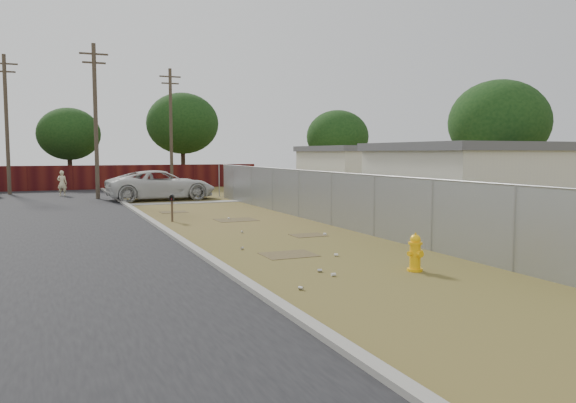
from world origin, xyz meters
name	(u,v)px	position (x,y,z in m)	size (l,w,h in m)	color
ground	(254,230)	(0.00, 0.00, 0.00)	(120.00, 120.00, 0.00)	brown
street	(47,215)	(-6.76, 8.05, 0.02)	(15.10, 60.00, 0.12)	black
chainlink_fence	(320,202)	(3.12, 1.03, 0.80)	(0.10, 27.06, 2.02)	gray
privacy_fence	(58,178)	(-6.00, 25.00, 0.90)	(30.00, 0.12, 1.80)	#4B1410
utility_poles	(95,123)	(-3.67, 20.67, 4.69)	(12.60, 8.24, 9.00)	#43382C
houses	(425,177)	(9.70, 3.13, 1.56)	(9.30, 17.24, 3.10)	beige
horizon_trees	(156,127)	(0.84, 23.56, 4.63)	(33.32, 31.94, 7.78)	black
fire_hydrant	(415,253)	(1.07, -8.06, 0.42)	(0.41, 0.41, 0.89)	#FFB90D
mailbox	(172,200)	(-2.18, 3.51, 0.85)	(0.27, 0.47, 1.08)	brown
pickup_truck	(161,185)	(-0.64, 14.06, 0.86)	(2.84, 6.16, 1.71)	silver
pedestrian	(62,183)	(-5.86, 19.31, 0.80)	(0.59, 0.39, 1.61)	beige
scattered_litter	(284,247)	(-0.53, -4.08, 0.04)	(3.94, 12.15, 0.07)	silver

